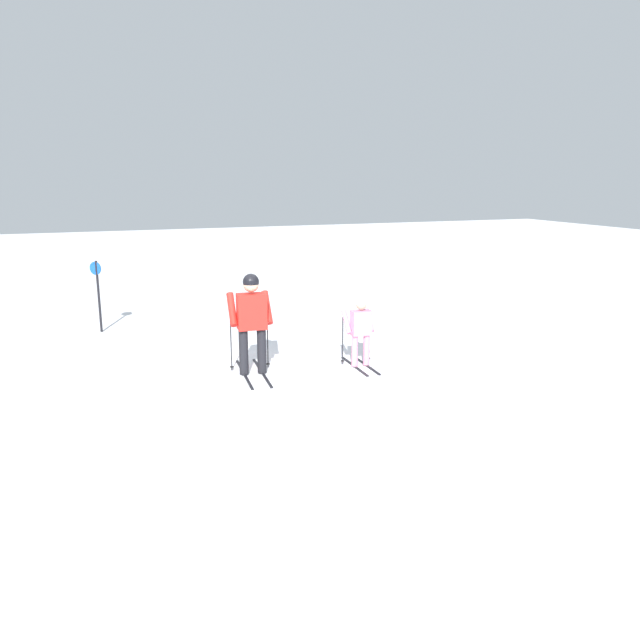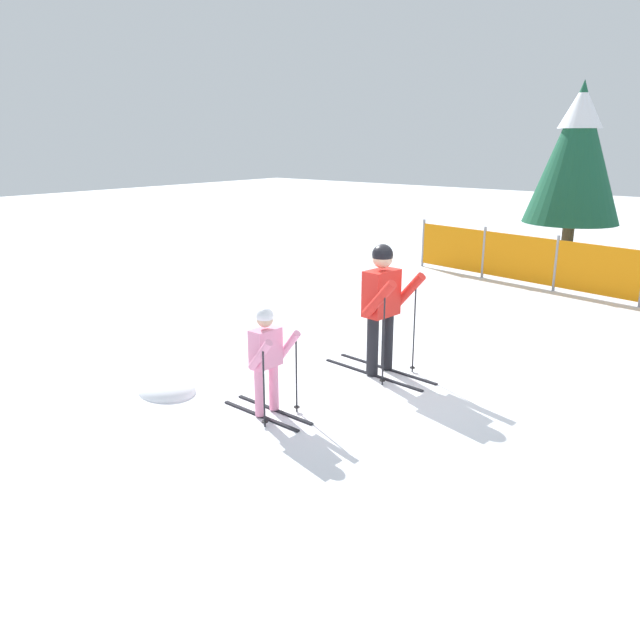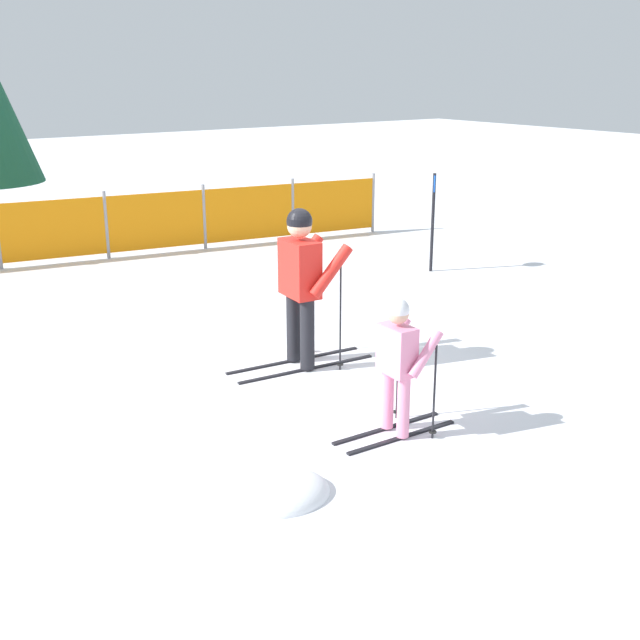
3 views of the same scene
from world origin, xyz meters
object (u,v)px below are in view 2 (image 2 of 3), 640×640
(skier_adult, at_px, (383,298))
(skier_child, at_px, (267,353))
(safety_fence, at_px, (598,270))
(conifer_far, at_px, (577,151))

(skier_adult, height_order, skier_child, skier_adult)
(skier_adult, bearing_deg, safety_fence, 85.58)
(skier_child, relative_size, conifer_far, 0.29)
(conifer_far, bearing_deg, skier_adult, -84.84)
(safety_fence, bearing_deg, conifer_far, 115.48)
(skier_child, bearing_deg, conifer_far, 94.81)
(conifer_far, bearing_deg, safety_fence, -64.52)
(skier_adult, bearing_deg, skier_child, -92.93)
(skier_child, distance_m, conifer_far, 11.95)
(skier_child, height_order, conifer_far, conifer_far)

